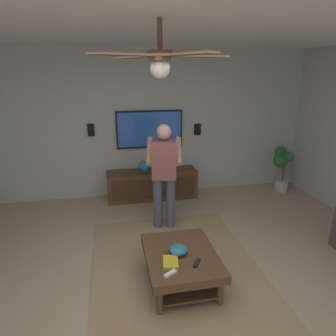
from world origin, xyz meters
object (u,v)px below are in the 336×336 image
(potted_plant_tall, at_px, (282,163))
(wall_speaker_right, at_px, (91,130))
(bowl, at_px, (178,250))
(remote_black, at_px, (197,263))
(remote_white, at_px, (170,274))
(book, at_px, (171,262))
(media_console, at_px, (152,184))
(coffee_table, at_px, (181,261))
(vase_round, at_px, (144,166))
(ceiling_fan, at_px, (160,59))
(tv, at_px, (150,129))
(person_standing, at_px, (164,171))
(wall_speaker_left, at_px, (197,129))

(potted_plant_tall, relative_size, wall_speaker_right, 4.22)
(bowl, height_order, remote_black, bowl)
(remote_white, height_order, book, book)
(media_console, xyz_separation_m, wall_speaker_right, (0.25, 1.08, 1.06))
(coffee_table, xyz_separation_m, vase_round, (2.48, 0.11, 0.36))
(ceiling_fan, bearing_deg, potted_plant_tall, -47.91)
(remote_white, bearing_deg, tv, -124.46)
(bowl, distance_m, remote_black, 0.28)
(ceiling_fan, bearing_deg, vase_round, -3.41)
(vase_round, distance_m, ceiling_fan, 3.33)
(remote_white, xyz_separation_m, wall_speaker_right, (3.10, 0.84, 0.92))
(coffee_table, distance_m, tv, 2.93)
(remote_black, xyz_separation_m, vase_round, (2.70, 0.23, 0.25))
(media_console, bearing_deg, coffee_table, -1.01)
(coffee_table, xyz_separation_m, remote_black, (-0.23, -0.12, 0.12))
(wall_speaker_right, distance_m, ceiling_fan, 3.36)
(person_standing, xyz_separation_m, potted_plant_tall, (0.98, -2.60, -0.33))
(coffee_table, relative_size, book, 4.55)
(coffee_table, distance_m, remote_black, 0.28)
(coffee_table, relative_size, remote_black, 6.67)
(bowl, bearing_deg, wall_speaker_left, -20.47)
(coffee_table, height_order, person_standing, person_standing)
(remote_black, distance_m, wall_speaker_left, 3.23)
(bowl, relative_size, book, 0.97)
(book, bearing_deg, media_console, -174.15)
(book, relative_size, vase_round, 1.00)
(coffee_table, xyz_separation_m, person_standing, (1.35, -0.06, 0.64))
(ceiling_fan, bearing_deg, tv, -6.00)
(ceiling_fan, bearing_deg, bowl, -37.05)
(coffee_table, height_order, wall_speaker_right, wall_speaker_right)
(book, distance_m, vase_round, 2.66)
(wall_speaker_left, bearing_deg, person_standing, 146.39)
(tv, height_order, person_standing, tv)
(person_standing, bearing_deg, ceiling_fan, 179.69)
(person_standing, relative_size, wall_speaker_left, 7.45)
(tv, height_order, potted_plant_tall, tv)
(media_console, distance_m, vase_round, 0.42)
(potted_plant_tall, relative_size, wall_speaker_left, 4.22)
(coffee_table, bearing_deg, tv, -0.92)
(remote_black, bearing_deg, wall_speaker_left, -162.83)
(person_standing, xyz_separation_m, remote_black, (-1.58, -0.06, -0.52))
(person_standing, xyz_separation_m, remote_white, (-1.69, 0.26, -0.52))
(potted_plant_tall, bearing_deg, remote_black, 135.16)
(bowl, distance_m, wall_speaker_left, 3.05)
(vase_round, bearing_deg, person_standing, -171.31)
(book, xyz_separation_m, wall_speaker_right, (2.93, 0.88, 0.92))
(bowl, relative_size, wall_speaker_left, 0.97)
(tv, distance_m, vase_round, 0.72)
(remote_black, height_order, wall_speaker_left, wall_speaker_left)
(remote_black, bearing_deg, ceiling_fan, -42.81)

